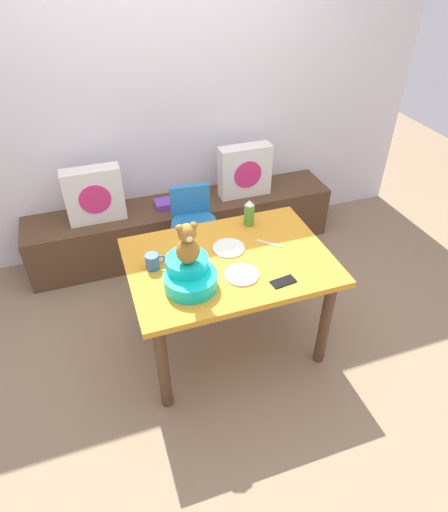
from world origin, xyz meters
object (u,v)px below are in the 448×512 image
(coffee_mug, at_px, (153,261))
(cell_phone, at_px, (283,282))
(pillow_floral_right, at_px, (245,171))
(ketchup_bottle, at_px, (249,213))
(dinner_plate_near, at_px, (229,248))
(dinner_plate_far, at_px, (242,275))
(book_stack, at_px, (167,203))
(teddy_bear, at_px, (188,245))
(pillow_floral_left, at_px, (94,195))
(infant_seat_teal, at_px, (189,275))
(dining_table, at_px, (229,273))
(highchair, at_px, (194,225))

(coffee_mug, xyz_separation_m, cell_phone, (0.67, -0.37, -0.04))
(pillow_floral_right, xyz_separation_m, coffee_mug, (-1.00, -1.10, 0.11))
(ketchup_bottle, distance_m, dinner_plate_near, 0.32)
(dinner_plate_near, bearing_deg, dinner_plate_far, -93.20)
(dinner_plate_near, height_order, dinner_plate_far, same)
(book_stack, height_order, dinner_plate_far, dinner_plate_far)
(dinner_plate_far, bearing_deg, book_stack, 96.13)
(teddy_bear, height_order, dinner_plate_far, teddy_bear)
(pillow_floral_left, bearing_deg, teddy_bear, -72.77)
(teddy_bear, xyz_separation_m, ketchup_bottle, (0.54, 0.46, -0.19))
(dinner_plate_near, relative_size, cell_phone, 1.39)
(infant_seat_teal, xyz_separation_m, dinner_plate_near, (0.32, 0.25, -0.07))
(dining_table, height_order, coffee_mug, coffee_mug)
(highchair, height_order, teddy_bear, teddy_bear)
(infant_seat_teal, bearing_deg, dining_table, 27.03)
(dining_table, distance_m, infant_seat_teal, 0.37)
(dinner_plate_near, bearing_deg, infant_seat_teal, -142.33)
(teddy_bear, distance_m, ketchup_bottle, 0.74)
(infant_seat_teal, bearing_deg, pillow_floral_right, 57.38)
(coffee_mug, distance_m, dinner_plate_far, 0.52)
(ketchup_bottle, height_order, dinner_plate_near, ketchup_bottle)
(infant_seat_teal, distance_m, ketchup_bottle, 0.71)
(ketchup_bottle, height_order, dinner_plate_far, ketchup_bottle)
(book_stack, bearing_deg, dinner_plate_near, -81.60)
(pillow_floral_left, distance_m, infant_seat_teal, 1.38)
(dining_table, bearing_deg, ketchup_bottle, 51.69)
(dinner_plate_far, bearing_deg, cell_phone, -32.86)
(infant_seat_teal, bearing_deg, dinner_plate_near, 37.67)
(infant_seat_teal, bearing_deg, pillow_floral_left, 107.23)
(coffee_mug, bearing_deg, dinner_plate_near, 3.87)
(cell_phone, bearing_deg, dinner_plate_near, 17.76)
(book_stack, xyz_separation_m, infant_seat_teal, (-0.16, -1.33, 0.33))
(book_stack, bearing_deg, infant_seat_teal, -96.74)
(ketchup_bottle, bearing_deg, teddy_bear, -139.20)
(highchair, height_order, dinner_plate_near, highchair)
(pillow_floral_right, height_order, cell_phone, pillow_floral_right)
(pillow_floral_left, height_order, dining_table, pillow_floral_left)
(pillow_floral_left, xyz_separation_m, ketchup_bottle, (0.94, -0.85, 0.15))
(pillow_floral_left, relative_size, coffee_mug, 3.67)
(dining_table, xyz_separation_m, infant_seat_teal, (-0.29, -0.15, 0.18))
(pillow_floral_left, distance_m, cell_phone, 1.73)
(ketchup_bottle, bearing_deg, infant_seat_teal, -139.23)
(pillow_floral_left, relative_size, dining_table, 0.36)
(infant_seat_teal, relative_size, teddy_bear, 1.32)
(dinner_plate_far, relative_size, cell_phone, 1.39)
(dinner_plate_near, distance_m, dinner_plate_far, 0.27)
(dinner_plate_near, bearing_deg, pillow_floral_right, 63.94)
(pillow_floral_right, bearing_deg, cell_phone, -102.83)
(pillow_floral_left, bearing_deg, coffee_mug, -77.54)
(highchair, xyz_separation_m, infant_seat_teal, (-0.27, -0.89, 0.29))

